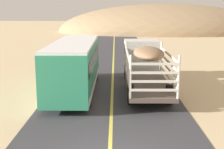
{
  "coord_description": "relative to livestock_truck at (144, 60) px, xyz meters",
  "views": [
    {
      "loc": [
        0.19,
        -10.1,
        5.32
      ],
      "look_at": [
        0.0,
        8.68,
        1.44
      ],
      "focal_mm": 52.31,
      "sensor_mm": 36.0,
      "label": 1
    }
  ],
  "objects": [
    {
      "name": "livestock_truck",
      "position": [
        0.0,
        0.0,
        0.0
      ],
      "size": [
        2.53,
        9.7,
        3.02
      ],
      "color": "silver",
      "rests_on": "road_surface"
    },
    {
      "name": "bus",
      "position": [
        -4.5,
        -1.93,
        -0.04
      ],
      "size": [
        2.54,
        10.0,
        3.21
      ],
      "color": "#2D8C66",
      "rests_on": "road_surface"
    },
    {
      "name": "distant_hill",
      "position": [
        8.92,
        50.31,
        -1.79
      ],
      "size": [
        46.7,
        27.24,
        12.18
      ],
      "primitive_type": "ellipsoid",
      "color": "#997C5A",
      "rests_on": "ground"
    }
  ]
}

